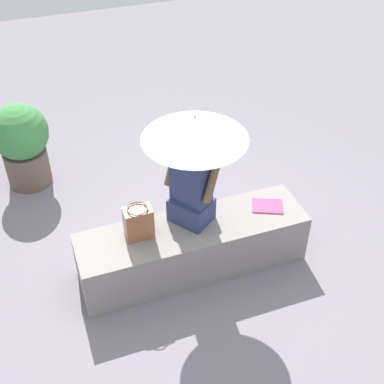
% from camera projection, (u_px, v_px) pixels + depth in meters
% --- Properties ---
extents(ground_plane, '(14.00, 14.00, 0.00)m').
position_uv_depth(ground_plane, '(193.00, 266.00, 4.85)').
color(ground_plane, slate).
extents(stone_bench, '(2.06, 0.55, 0.50)m').
position_uv_depth(stone_bench, '(193.00, 247.00, 4.70)').
color(stone_bench, gray).
rests_on(stone_bench, ground).
extents(person_seated, '(0.43, 0.50, 0.90)m').
position_uv_depth(person_seated, '(191.00, 185.00, 4.38)').
color(person_seated, navy).
rests_on(person_seated, stone_bench).
extents(parasol, '(0.85, 0.85, 1.11)m').
position_uv_depth(parasol, '(195.00, 128.00, 3.96)').
color(parasol, '#B7B7BC').
rests_on(parasol, stone_bench).
extents(handbag_black, '(0.24, 0.18, 0.32)m').
position_uv_depth(handbag_black, '(139.00, 223.00, 4.36)').
color(handbag_black, brown).
rests_on(handbag_black, stone_bench).
extents(magazine, '(0.34, 0.30, 0.01)m').
position_uv_depth(magazine, '(267.00, 206.00, 4.75)').
color(magazine, '#D83866').
rests_on(magazine, stone_bench).
extents(planter_near, '(0.61, 0.61, 0.96)m').
position_uv_depth(planter_near, '(22.00, 142.00, 5.53)').
color(planter_near, brown).
rests_on(planter_near, ground).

